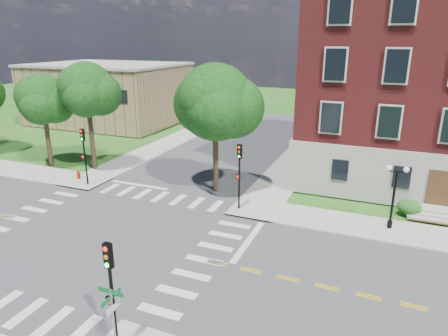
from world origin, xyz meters
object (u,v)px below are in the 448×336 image
at_px(traffic_signal_nw, 84,150).
at_px(fire_hydrant, 79,175).
at_px(traffic_signal_se, 111,285).
at_px(traffic_signal_ne, 239,168).
at_px(street_sign_pole, 113,310).
at_px(twin_lamp_west, 394,193).

xyz_separation_m(traffic_signal_nw, fire_hydrant, (-1.72, 0.88, -2.72)).
xyz_separation_m(traffic_signal_se, traffic_signal_ne, (-0.38, 14.88, 0.00)).
distance_m(traffic_signal_nw, street_sign_pole, 20.56).
distance_m(traffic_signal_se, twin_lamp_west, 18.54).
bearing_deg(twin_lamp_west, fire_hydrant, -179.63).
relative_size(traffic_signal_nw, fire_hydrant, 6.40).
distance_m(twin_lamp_west, fire_hydrant, 25.52).
xyz_separation_m(traffic_signal_se, traffic_signal_nw, (-13.91, 14.68, 0.00)).
bearing_deg(street_sign_pole, traffic_signal_se, 125.24).
xyz_separation_m(twin_lamp_west, street_sign_pole, (-9.61, -15.99, -0.21)).
height_order(traffic_signal_ne, twin_lamp_west, traffic_signal_ne).
height_order(traffic_signal_se, traffic_signal_nw, same).
bearing_deg(street_sign_pole, traffic_signal_ne, 92.15).
bearing_deg(traffic_signal_ne, traffic_signal_se, -88.54).
bearing_deg(street_sign_pole, twin_lamp_west, 58.99).
bearing_deg(twin_lamp_west, street_sign_pole, -121.01).
relative_size(traffic_signal_ne, street_sign_pole, 1.55).
xyz_separation_m(twin_lamp_west, fire_hydrant, (-25.43, -0.16, -2.06)).
relative_size(traffic_signal_ne, twin_lamp_west, 1.13).
bearing_deg(traffic_signal_nw, traffic_signal_ne, 0.87).
distance_m(traffic_signal_ne, traffic_signal_nw, 13.53).
bearing_deg(traffic_signal_nw, street_sign_pole, -46.67).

